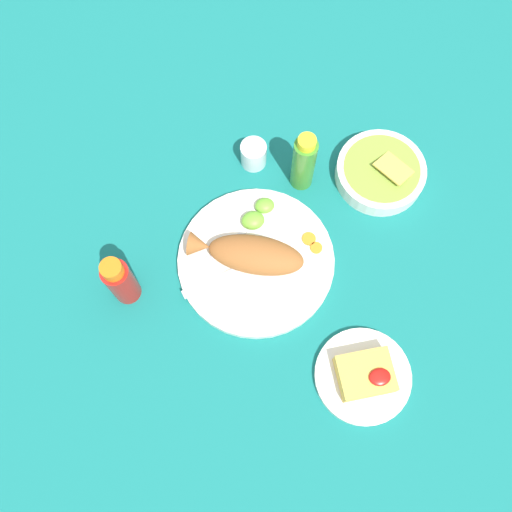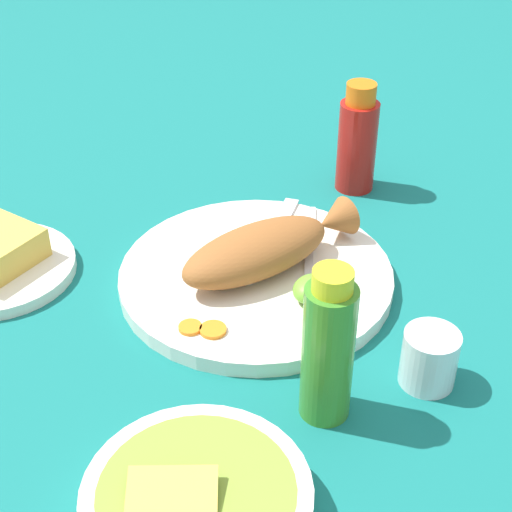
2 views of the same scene
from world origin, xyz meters
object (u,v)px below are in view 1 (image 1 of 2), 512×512
Objects in this scene: fried_fish at (250,254)px; fork_near at (220,277)px; hot_sauce_bottle_red at (120,281)px; guacamole_bowl at (381,172)px; main_plate at (256,261)px; salt_cup at (254,155)px; hot_sauce_bottle_green at (304,162)px; fork_far at (215,255)px; side_plate_fries at (363,376)px.

fried_fish reaches higher than fork_near.
hot_sauce_bottle_red is 0.81× the size of guacamole_bowl.
fork_near is 0.99× the size of guacamole_bowl.
main_plate is 5.32× the size of salt_cup.
hot_sauce_bottle_green reaches higher than guacamole_bowl.
fork_far is at bearing -174.48° from fried_fish.
fork_near is 0.28m from hot_sauce_bottle_green.
guacamole_bowl reaches higher than fork_far.
fried_fish is 1.27× the size of fork_near.
hot_sauce_bottle_red is at bearing -19.52° from fork_far.
hot_sauce_bottle_green reaches higher than salt_cup.
fork_near is at bearing -163.23° from main_plate.
hot_sauce_bottle_green is (0.21, 0.14, 0.06)m from fork_far.
fork_near is at bearing 133.56° from side_plate_fries.
fried_fish is 1.55× the size of hot_sauce_bottle_red.
fork_near is 3.13× the size of salt_cup.
salt_cup is 0.32× the size of guacamole_bowl.
hot_sauce_bottle_green is at bearing -35.59° from salt_cup.
salt_cup is at bearing -150.36° from fork_far.
guacamole_bowl reaches higher than side_plate_fries.
main_plate is at bearing -0.00° from fried_fish.
fork_near is 1.09× the size of fork_far.
fork_far is 0.36m from side_plate_fries.
hot_sauce_bottle_green is (0.14, 0.16, 0.03)m from fried_fish.
salt_cup is at bearing 38.42° from hot_sauce_bottle_red.
fork_near is 1.14× the size of hot_sauce_bottle_green.
fried_fish reaches higher than side_plate_fries.
salt_cup is at bearing 102.81° from side_plate_fries.
fork_far is 0.25m from hot_sauce_bottle_green.
hot_sauce_bottle_green is 2.76× the size of salt_cup.
hot_sauce_bottle_green is at bearing 51.49° from main_plate.
fork_far is at bearing 128.83° from side_plate_fries.
side_plate_fries is (0.15, -0.26, -0.00)m from main_plate.
hot_sauce_bottle_red reaches higher than salt_cup.
salt_cup reaches higher than main_plate.
fried_fish is 0.07m from fork_near.
salt_cup reaches higher than fork_far.
side_plate_fries is at bearing -31.49° from hot_sauce_bottle_red.
fork_far is 1.12× the size of hot_sauce_bottle_red.
fork_far is (-0.08, 0.02, 0.01)m from main_plate.
side_plate_fries is at bearing 98.69° from fork_far.
fried_fish reaches higher than salt_cup.
main_plate is 0.30m from side_plate_fries.
hot_sauce_bottle_green is 0.87× the size of guacamole_bowl.
salt_cup reaches higher than side_plate_fries.
fork_near is 0.19m from hot_sauce_bottle_red.
main_plate is 0.23m from salt_cup.
main_plate is at bearing 2.27° from hot_sauce_bottle_red.
fork_far reaches higher than side_plate_fries.
hot_sauce_bottle_red is 2.57× the size of salt_cup.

